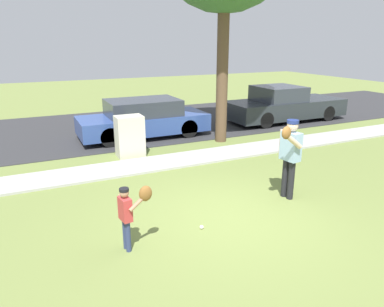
{
  "coord_description": "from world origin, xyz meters",
  "views": [
    {
      "loc": [
        -3.33,
        -5.4,
        3.31
      ],
      "look_at": [
        -0.22,
        1.22,
        1.0
      ],
      "focal_mm": 33.55,
      "sensor_mm": 36.0,
      "label": 1
    }
  ],
  "objects_px": {
    "utility_cabinet": "(130,136)",
    "parked_wagon_blue": "(143,119)",
    "person_adult": "(290,151)",
    "person_child": "(130,209)",
    "baseball": "(202,227)",
    "parked_pickup_dark": "(283,105)"
  },
  "relations": [
    {
      "from": "utility_cabinet",
      "to": "parked_wagon_blue",
      "type": "distance_m",
      "value": 2.22
    },
    {
      "from": "person_adult",
      "to": "person_child",
      "type": "relative_size",
      "value": 1.54
    },
    {
      "from": "baseball",
      "to": "parked_wagon_blue",
      "type": "relative_size",
      "value": 0.02
    },
    {
      "from": "person_child",
      "to": "parked_pickup_dark",
      "type": "xyz_separation_m",
      "value": [
        8.68,
        6.95,
        -0.06
      ]
    },
    {
      "from": "person_child",
      "to": "baseball",
      "type": "relative_size",
      "value": 15.27
    },
    {
      "from": "person_adult",
      "to": "utility_cabinet",
      "type": "relative_size",
      "value": 1.43
    },
    {
      "from": "baseball",
      "to": "utility_cabinet",
      "type": "xyz_separation_m",
      "value": [
        0.04,
        4.83,
        0.57
      ]
    },
    {
      "from": "person_child",
      "to": "parked_pickup_dark",
      "type": "bearing_deg",
      "value": 30.56
    },
    {
      "from": "person_adult",
      "to": "person_child",
      "type": "height_order",
      "value": "person_adult"
    },
    {
      "from": "person_child",
      "to": "parked_pickup_dark",
      "type": "relative_size",
      "value": 0.22
    },
    {
      "from": "person_adult",
      "to": "parked_wagon_blue",
      "type": "height_order",
      "value": "person_adult"
    },
    {
      "from": "utility_cabinet",
      "to": "parked_pickup_dark",
      "type": "relative_size",
      "value": 0.23
    },
    {
      "from": "parked_pickup_dark",
      "to": "baseball",
      "type": "bearing_deg",
      "value": -137.0
    },
    {
      "from": "person_child",
      "to": "parked_pickup_dark",
      "type": "distance_m",
      "value": 11.12
    },
    {
      "from": "person_adult",
      "to": "parked_pickup_dark",
      "type": "relative_size",
      "value": 0.33
    },
    {
      "from": "person_adult",
      "to": "baseball",
      "type": "xyz_separation_m",
      "value": [
        -2.29,
        -0.43,
        -1.05
      ]
    },
    {
      "from": "baseball",
      "to": "parked_pickup_dark",
      "type": "xyz_separation_m",
      "value": [
        7.34,
        6.84,
        0.64
      ]
    },
    {
      "from": "person_adult",
      "to": "utility_cabinet",
      "type": "bearing_deg",
      "value": -71.05
    },
    {
      "from": "utility_cabinet",
      "to": "person_adult",
      "type": "bearing_deg",
      "value": -62.93
    },
    {
      "from": "parked_pickup_dark",
      "to": "person_child",
      "type": "bearing_deg",
      "value": -141.32
    },
    {
      "from": "person_child",
      "to": "parked_pickup_dark",
      "type": "height_order",
      "value": "parked_pickup_dark"
    },
    {
      "from": "person_adult",
      "to": "parked_wagon_blue",
      "type": "relative_size",
      "value": 0.39
    }
  ]
}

